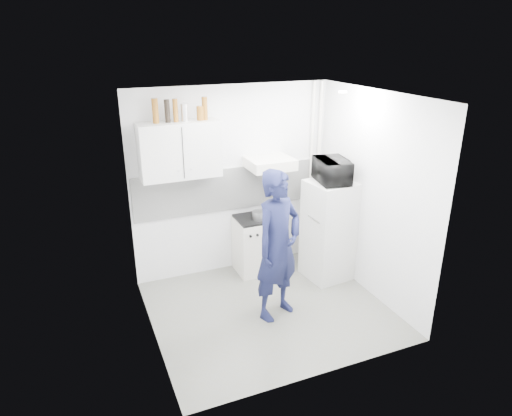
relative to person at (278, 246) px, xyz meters
name	(u,v)px	position (x,y,z in m)	size (l,w,h in m)	color
floor	(269,309)	(-0.06, 0.10, -0.91)	(2.80, 2.80, 0.00)	slate
ceiling	(271,96)	(-0.06, 0.10, 1.69)	(2.80, 2.80, 0.00)	white
wall_back	(232,181)	(-0.06, 1.35, 0.39)	(2.80, 2.80, 0.00)	white
wall_left	(146,231)	(-1.46, 0.10, 0.39)	(2.60, 2.60, 0.00)	white
wall_right	(372,196)	(1.34, 0.10, 0.39)	(2.60, 2.60, 0.00)	white
person	(278,246)	(0.00, 0.00, 0.00)	(0.66, 0.44, 1.82)	#15193C
stove	(254,245)	(0.15, 1.10, -0.51)	(0.49, 0.49, 0.79)	silver
fridge	(329,230)	(1.04, 0.57, -0.22)	(0.57, 0.57, 1.38)	silver
stove_top	(254,219)	(0.15, 1.10, -0.10)	(0.47, 0.47, 0.03)	black
saucepan	(259,215)	(0.20, 1.05, -0.04)	(0.19, 0.19, 0.11)	silver
microwave	(332,171)	(1.04, 0.57, 0.63)	(0.38, 0.55, 0.31)	black
bottle_b	(155,111)	(-1.07, 1.18, 1.44)	(0.08, 0.08, 0.29)	brown
bottle_c	(167,111)	(-0.93, 1.18, 1.43)	(0.07, 0.07, 0.27)	black
bottle_d	(175,110)	(-0.83, 1.18, 1.43)	(0.06, 0.06, 0.28)	brown
canister_a	(185,113)	(-0.72, 1.18, 1.40)	(0.08, 0.08, 0.21)	silver
canister_b	(200,113)	(-0.53, 1.18, 1.38)	(0.09, 0.09, 0.17)	brown
bottle_e	(205,108)	(-0.47, 1.18, 1.43)	(0.07, 0.07, 0.28)	brown
upper_cabinet	(180,150)	(-0.81, 1.18, 0.94)	(1.00, 0.35, 0.70)	silver
range_hood	(270,163)	(0.39, 1.10, 0.66)	(0.60, 0.50, 0.14)	silver
backsplash	(233,188)	(-0.06, 1.34, 0.29)	(2.74, 0.03, 0.60)	white
pipe_a	(318,172)	(1.24, 1.27, 0.39)	(0.05, 0.05, 2.60)	silver
pipe_b	(311,173)	(1.12, 1.27, 0.39)	(0.04, 0.04, 2.60)	silver
ceiling_spot_fixture	(343,92)	(0.94, 0.30, 1.66)	(0.10, 0.10, 0.02)	white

